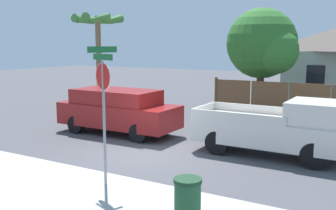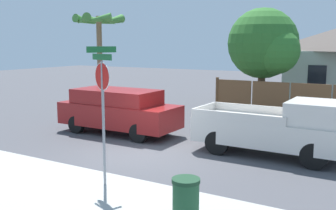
{
  "view_description": "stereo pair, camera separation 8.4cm",
  "coord_description": "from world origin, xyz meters",
  "px_view_note": "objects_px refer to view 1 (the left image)",
  "views": [
    {
      "loc": [
        7.04,
        -10.28,
        3.56
      ],
      "look_at": [
        0.71,
        0.65,
        1.6
      ],
      "focal_mm": 42.0,
      "sensor_mm": 36.0,
      "label": 1
    },
    {
      "loc": [
        7.11,
        -10.24,
        3.56
      ],
      "look_at": [
        0.71,
        0.65,
        1.6
      ],
      "focal_mm": 42.0,
      "sensor_mm": 36.0,
      "label": 2
    }
  ],
  "objects_px": {
    "palm_tree": "(98,28)",
    "orange_pickup": "(278,128)",
    "oak_tree": "(264,45)",
    "red_suv": "(118,110)",
    "trash_bin": "(188,201)",
    "stop_sign": "(103,92)"
  },
  "relations": [
    {
      "from": "palm_tree",
      "to": "orange_pickup",
      "type": "xyz_separation_m",
      "value": [
        10.42,
        -3.7,
        -3.47
      ]
    },
    {
      "from": "oak_tree",
      "to": "orange_pickup",
      "type": "bearing_deg",
      "value": -70.17
    },
    {
      "from": "palm_tree",
      "to": "red_suv",
      "type": "bearing_deg",
      "value": -42.53
    },
    {
      "from": "oak_tree",
      "to": "palm_tree",
      "type": "relative_size",
      "value": 1.07
    },
    {
      "from": "red_suv",
      "to": "trash_bin",
      "type": "distance_m",
      "value": 8.42
    },
    {
      "from": "oak_tree",
      "to": "stop_sign",
      "type": "distance_m",
      "value": 13.29
    },
    {
      "from": "red_suv",
      "to": "stop_sign",
      "type": "distance_m",
      "value": 6.03
    },
    {
      "from": "red_suv",
      "to": "stop_sign",
      "type": "bearing_deg",
      "value": -55.6
    },
    {
      "from": "red_suv",
      "to": "orange_pickup",
      "type": "bearing_deg",
      "value": 0.32
    },
    {
      "from": "oak_tree",
      "to": "orange_pickup",
      "type": "xyz_separation_m",
      "value": [
        3.02,
        -8.39,
        -2.62
      ]
    },
    {
      "from": "palm_tree",
      "to": "orange_pickup",
      "type": "relative_size",
      "value": 1.05
    },
    {
      "from": "palm_tree",
      "to": "trash_bin",
      "type": "relative_size",
      "value": 5.43
    },
    {
      "from": "palm_tree",
      "to": "stop_sign",
      "type": "bearing_deg",
      "value": -49.46
    },
    {
      "from": "palm_tree",
      "to": "stop_sign",
      "type": "xyz_separation_m",
      "value": [
        7.31,
        -8.55,
        -1.99
      ]
    },
    {
      "from": "oak_tree",
      "to": "red_suv",
      "type": "distance_m",
      "value": 9.39
    },
    {
      "from": "palm_tree",
      "to": "orange_pickup",
      "type": "distance_m",
      "value": 11.59
    },
    {
      "from": "oak_tree",
      "to": "red_suv",
      "type": "height_order",
      "value": "oak_tree"
    },
    {
      "from": "red_suv",
      "to": "orange_pickup",
      "type": "xyz_separation_m",
      "value": [
        6.39,
        -0.0,
        -0.07
      ]
    },
    {
      "from": "trash_bin",
      "to": "stop_sign",
      "type": "bearing_deg",
      "value": 162.05
    },
    {
      "from": "trash_bin",
      "to": "orange_pickup",
      "type": "bearing_deg",
      "value": 87.22
    },
    {
      "from": "palm_tree",
      "to": "red_suv",
      "type": "relative_size",
      "value": 1.03
    },
    {
      "from": "stop_sign",
      "to": "trash_bin",
      "type": "relative_size",
      "value": 3.73
    }
  ]
}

